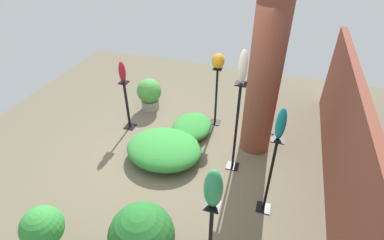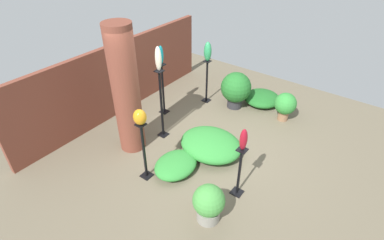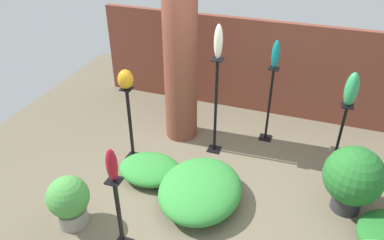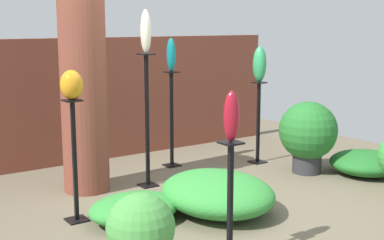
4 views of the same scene
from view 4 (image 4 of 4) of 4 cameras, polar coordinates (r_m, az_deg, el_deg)
name	(u,v)px [view 4 (image 4 of 4)]	position (r m, az deg, el deg)	size (l,w,h in m)	color
ground_plane	(208,205)	(5.76, 1.72, -9.08)	(8.00, 8.00, 0.00)	#6B604C
brick_wall_back	(105,99)	(7.64, -9.29, 2.25)	(5.60, 0.12, 1.71)	brown
brick_pillar	(83,78)	(6.12, -11.52, 4.43)	(0.52, 0.52, 2.61)	brown
pedestal_jade	(258,126)	(7.40, 7.07, -0.67)	(0.20, 0.20, 1.12)	black
pedestal_ruby	(230,208)	(4.33, 4.08, -9.40)	(0.20, 0.20, 1.00)	black
pedestal_teal	(172,123)	(7.15, -2.19, -0.34)	(0.20, 0.20, 1.28)	black
pedestal_ivory	(147,126)	(6.26, -4.80, -0.62)	(0.20, 0.20, 1.57)	black
pedestal_amber	(75,166)	(5.29, -12.39, -4.85)	(0.20, 0.20, 1.20)	black
art_vase_jade	(260,64)	(7.28, 7.22, 5.92)	(0.18, 0.19, 0.48)	#2D9356
art_vase_ruby	(231,117)	(4.14, 4.21, 0.36)	(0.13, 0.12, 0.40)	maroon
art_vase_teal	(171,55)	(7.04, -2.24, 6.96)	(0.12, 0.12, 0.44)	#0F727A
art_vase_ivory	(146,32)	(6.15, -4.96, 9.39)	(0.12, 0.13, 0.49)	beige
art_vase_amber	(72,85)	(5.14, -12.73, 3.68)	(0.22, 0.23, 0.28)	orange
potted_plant_front_right	(308,133)	(7.01, 12.27, -1.36)	(0.75, 0.75, 0.93)	#2D2D33
potted_plant_front_left	(141,235)	(4.05, -5.49, -12.09)	(0.52, 0.52, 0.69)	gray
foliage_bed_east	(134,208)	(5.30, -6.21, -9.36)	(0.91, 0.73, 0.27)	#338C38
foliage_bed_west	(217,193)	(5.53, 2.72, -7.76)	(1.09, 1.30, 0.40)	#338C38
foliage_bed_center	(366,163)	(7.21, 18.05, -4.36)	(0.91, 0.91, 0.30)	#236B28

